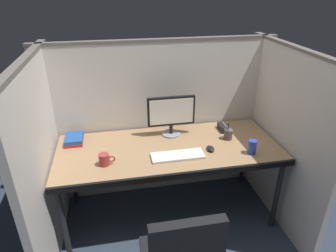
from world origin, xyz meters
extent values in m
plane|color=#2D3847|center=(0.00, 0.00, 0.00)|extent=(8.00, 8.00, 0.00)
cube|color=beige|center=(0.00, 0.74, 0.78)|extent=(2.20, 0.05, 1.55)
cube|color=#605B56|center=(0.00, 0.74, 1.56)|extent=(2.21, 0.06, 0.02)
cube|color=beige|center=(-0.99, 0.20, 0.78)|extent=(0.05, 1.40, 1.55)
cube|color=#605B56|center=(-0.99, 0.20, 1.56)|extent=(0.06, 1.41, 0.02)
cube|color=beige|center=(0.99, 0.20, 0.78)|extent=(0.05, 1.40, 1.55)
cube|color=#605B56|center=(0.99, 0.20, 1.56)|extent=(0.06, 1.41, 0.02)
cube|color=#997551|center=(0.00, 0.30, 0.72)|extent=(1.90, 0.80, 0.04)
cube|color=black|center=(0.00, -0.09, 0.72)|extent=(1.90, 0.02, 0.05)
cylinder|color=black|center=(-0.89, -0.04, 0.35)|extent=(0.04, 0.04, 0.70)
cylinder|color=black|center=(0.89, -0.04, 0.35)|extent=(0.04, 0.04, 0.70)
cylinder|color=black|center=(-0.89, 0.64, 0.35)|extent=(0.04, 0.04, 0.70)
cylinder|color=black|center=(0.89, 0.64, 0.35)|extent=(0.04, 0.04, 0.70)
cylinder|color=gray|center=(0.06, 0.53, 0.75)|extent=(0.17, 0.17, 0.01)
cylinder|color=black|center=(0.06, 0.53, 0.80)|extent=(0.03, 0.03, 0.09)
cube|color=black|center=(0.06, 0.53, 0.98)|extent=(0.43, 0.03, 0.27)
cube|color=silver|center=(0.06, 0.51, 0.98)|extent=(0.39, 0.01, 0.23)
cube|color=silver|center=(0.04, 0.14, 0.75)|extent=(0.43, 0.15, 0.02)
ellipsoid|color=black|center=(0.33, 0.18, 0.76)|extent=(0.06, 0.10, 0.03)
cylinder|color=#59595B|center=(0.33, 0.20, 0.77)|extent=(0.01, 0.01, 0.01)
cylinder|color=#993333|center=(-0.55, 0.13, 0.79)|extent=(0.08, 0.08, 0.09)
torus|color=#993333|center=(-0.49, 0.13, 0.79)|extent=(0.06, 0.01, 0.06)
cube|color=#B22626|center=(-0.81, 0.55, 0.75)|extent=(0.15, 0.21, 0.03)
cube|color=#1E478C|center=(-0.80, 0.55, 0.78)|extent=(0.15, 0.21, 0.03)
cylinder|color=#4C4742|center=(0.55, 0.34, 0.79)|extent=(0.08, 0.08, 0.09)
cylinder|color=red|center=(0.55, 0.35, 0.82)|extent=(0.01, 0.01, 0.13)
cylinder|color=#263FB2|center=(0.54, 0.35, 0.82)|extent=(0.01, 0.01, 0.14)
cylinder|color=black|center=(0.54, 0.33, 0.83)|extent=(0.01, 0.01, 0.16)
cube|color=black|center=(0.56, 0.52, 0.77)|extent=(0.04, 0.15, 0.06)
cylinder|color=#263FB2|center=(0.65, 0.07, 0.80)|extent=(0.07, 0.07, 0.12)
camera|label=1|loc=(-0.43, -1.85, 2.04)|focal=31.61mm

